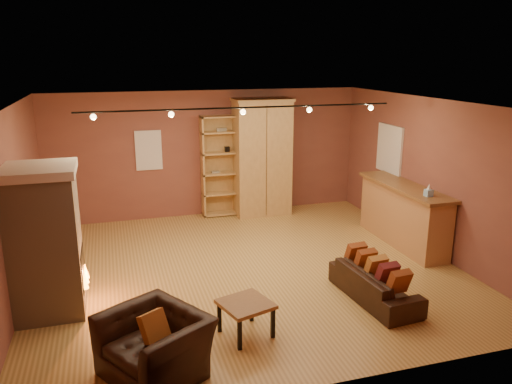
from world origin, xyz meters
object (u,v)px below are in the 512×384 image
object	(u,v)px
armoire	(262,157)
coffee_table	(246,307)
fireplace	(46,241)
bookcase	(221,165)
armchair	(154,335)
loveseat	(375,278)
bar_counter	(403,214)

from	to	relation	value
armoire	coffee_table	bearing A→B (deg)	-109.54
fireplace	bookcase	bearing A→B (deg)	48.32
bookcase	coffee_table	world-z (taller)	bookcase
bookcase	coffee_table	size ratio (longest dim) A/B	2.98
bookcase	armchair	world-z (taller)	bookcase
bookcase	coffee_table	bearing A→B (deg)	-99.45
fireplace	armoire	distance (m)	5.49
armoire	fireplace	bearing A→B (deg)	-140.13
fireplace	armchair	world-z (taller)	fireplace
bookcase	loveseat	xyz separation A→B (m)	(1.25, -4.72, -0.81)
bookcase	armoire	xyz separation A→B (m)	(0.89, -0.21, 0.17)
fireplace	loveseat	xyz separation A→B (m)	(4.57, -0.99, -0.72)
fireplace	bar_counter	size ratio (longest dim) A/B	0.87
bookcase	bar_counter	size ratio (longest dim) A/B	0.93
bookcase	armchair	bearing A→B (deg)	-110.10
bar_counter	loveseat	distance (m)	2.56
bookcase	bar_counter	distance (m)	4.09
armoire	armchair	bearing A→B (deg)	-118.57
armoire	bar_counter	size ratio (longest dim) A/B	1.08
bar_counter	loveseat	bearing A→B (deg)	-131.16
armchair	coffee_table	distance (m)	1.32
armoire	bar_counter	world-z (taller)	armoire
fireplace	coffee_table	size ratio (longest dim) A/B	2.80
armchair	coffee_table	world-z (taller)	armchair
armoire	loveseat	world-z (taller)	armoire
fireplace	bar_counter	bearing A→B (deg)	8.40
fireplace	loveseat	bearing A→B (deg)	-12.27
loveseat	armoire	bearing A→B (deg)	-0.28
bar_counter	armchair	size ratio (longest dim) A/B	1.83
coffee_table	armoire	bearing A→B (deg)	70.46
armoire	coffee_table	size ratio (longest dim) A/B	3.46
bar_counter	fireplace	bearing A→B (deg)	-171.60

